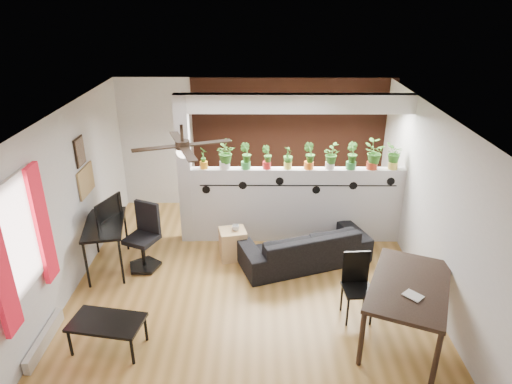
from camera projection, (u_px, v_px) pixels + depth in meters
name	position (u px, v px, depth m)	size (l,w,h in m)	color
room_shell	(249.00, 211.00, 6.29)	(6.30, 7.10, 2.90)	olive
partition_wall	(297.00, 205.00, 7.91)	(3.60, 0.18, 1.35)	#BCBCC1
ceiling_header	(301.00, 103.00, 7.19)	(3.60, 0.18, 0.30)	silver
pier_column	(185.00, 171.00, 7.67)	(0.22, 0.20, 2.60)	#BCBCC1
brick_panel	(292.00, 144.00, 9.00)	(3.90, 0.05, 2.60)	brown
vine_decal	(298.00, 186.00, 7.66)	(3.31, 0.01, 0.30)	black
window_assembly	(19.00, 241.00, 5.12)	(0.09, 1.30, 1.55)	white
baseboard_heater	(44.00, 339.00, 5.70)	(0.08, 1.00, 0.18)	#BCB9B3
corkboard	(86.00, 181.00, 7.15)	(0.03, 0.60, 0.45)	#9A794A
framed_art	(80.00, 151.00, 6.90)	(0.03, 0.34, 0.44)	#8C7259
ceiling_fan	(183.00, 147.00, 5.61)	(1.19, 1.19, 0.43)	black
potted_plant_0	(203.00, 157.00, 7.56)	(0.23, 0.24, 0.38)	orange
potted_plant_1	(225.00, 154.00, 7.54)	(0.31, 0.32, 0.47)	silver
potted_plant_2	(246.00, 155.00, 7.55)	(0.29, 0.27, 0.44)	green
potted_plant_3	(267.00, 157.00, 7.55)	(0.23, 0.20, 0.40)	red
potted_plant_4	(288.00, 157.00, 7.56)	(0.23, 0.24, 0.38)	#D2CB4A
potted_plant_5	(309.00, 155.00, 7.54)	(0.29, 0.29, 0.44)	orange
potted_plant_6	(330.00, 156.00, 7.54)	(0.20, 0.24, 0.43)	silver
potted_plant_7	(352.00, 155.00, 7.53)	(0.27, 0.30, 0.45)	#2E803B
potted_plant_8	(373.00, 154.00, 7.53)	(0.33, 0.32, 0.49)	#B2371C
potted_plant_9	(394.00, 155.00, 7.53)	(0.26, 0.28, 0.45)	#DBBF4D
sofa	(305.00, 246.00, 7.37)	(1.98, 0.78, 0.58)	black
cube_shelf	(233.00, 244.00, 7.52)	(0.42, 0.37, 0.51)	tan
cup	(236.00, 228.00, 7.39)	(0.12, 0.12, 0.10)	gray
computer_desk	(105.00, 227.00, 7.06)	(0.78, 1.19, 0.80)	black
monitor	(106.00, 213.00, 7.13)	(0.06, 0.34, 0.19)	black
office_chair	(145.00, 241.00, 7.19)	(0.59, 0.59, 1.06)	black
dining_table	(409.00, 290.00, 5.59)	(1.41, 1.71, 0.81)	black
book	(409.00, 299.00, 5.27)	(0.16, 0.21, 0.02)	gray
folding_chair	(357.00, 279.00, 6.08)	(0.41, 0.41, 0.94)	black
coffee_table	(107.00, 324.00, 5.55)	(0.95, 0.63, 0.41)	black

